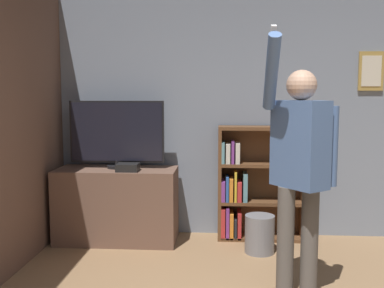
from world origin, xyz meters
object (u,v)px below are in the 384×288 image
at_px(television, 117,134).
at_px(game_console, 128,167).
at_px(person, 300,162).
at_px(waste_bin, 260,234).
at_px(bookshelf, 252,186).

relative_size(television, game_console, 4.56).
bearing_deg(person, waste_bin, 154.52).
bearing_deg(game_console, person, -35.60).
height_order(television, waste_bin, television).
bearing_deg(person, bookshelf, 152.79).
distance_m(television, bookshelf, 1.54).
relative_size(bookshelf, person, 0.60).
bearing_deg(bookshelf, television, -174.85).
relative_size(game_console, waste_bin, 0.59).
distance_m(game_console, person, 1.89).
xyz_separation_m(television, person, (1.68, -1.28, -0.09)).
height_order(bookshelf, waste_bin, bookshelf).
bearing_deg(waste_bin, bookshelf, 96.23).
relative_size(game_console, person, 0.11).
xyz_separation_m(game_console, person, (1.53, -1.09, 0.24)).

